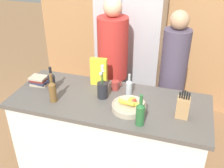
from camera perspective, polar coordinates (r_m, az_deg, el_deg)
ground_plane at (r=3.03m, az=-0.55°, el=-17.87°), size 14.00×14.00×0.00m
kitchen_island at (r=2.72m, az=-0.60°, el=-11.42°), size 1.85×0.75×0.90m
back_wall_wood at (r=3.68m, az=7.00°, el=14.66°), size 3.05×0.12×2.60m
refrigerator at (r=3.45m, az=4.17°, el=8.68°), size 0.80×0.63×2.02m
fruit_bowl at (r=2.31m, az=3.79°, el=-4.74°), size 0.31×0.31×0.10m
knife_block at (r=2.26m, az=15.15°, el=-4.88°), size 0.10×0.09×0.26m
flower_vase at (r=2.44m, az=-2.07°, el=-0.98°), size 0.10×0.10×0.34m
cereal_box at (r=2.64m, az=-2.90°, el=2.72°), size 0.17×0.08×0.28m
coffee_mug at (r=2.59m, az=0.75°, el=-0.28°), size 0.09×0.10×0.09m
book_stack at (r=2.77m, az=-15.61°, el=0.69°), size 0.19×0.14×0.09m
bottle_oil at (r=2.49m, az=3.71°, el=-0.61°), size 0.06×0.06×0.22m
bottle_vinegar at (r=2.43m, az=-12.82°, el=-1.45°), size 0.07×0.07×0.28m
bottle_wine at (r=2.63m, az=-13.03°, el=0.67°), size 0.07×0.07×0.24m
bottle_water at (r=2.10m, az=6.17°, el=-6.33°), size 0.07×0.07×0.28m
person_at_sink at (r=2.97m, az=0.16°, el=4.20°), size 0.34×0.34×1.70m
person_in_blue at (r=2.88m, az=13.05°, el=1.83°), size 0.28×0.28×1.62m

